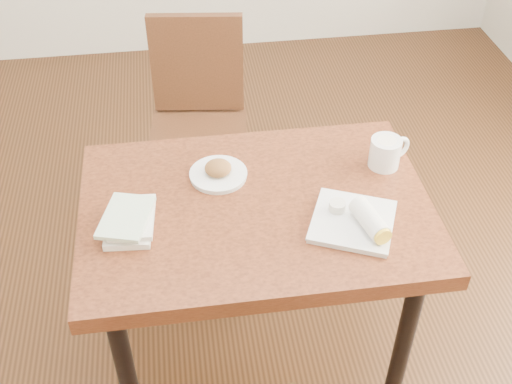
{
  "coord_description": "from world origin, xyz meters",
  "views": [
    {
      "loc": [
        -0.22,
        -1.51,
        2.12
      ],
      "look_at": [
        0.0,
        0.0,
        0.8
      ],
      "focal_mm": 45.0,
      "sensor_mm": 36.0,
      "label": 1
    }
  ],
  "objects": [
    {
      "name": "table",
      "position": [
        0.0,
        0.0,
        0.66
      ],
      "size": [
        1.12,
        0.79,
        0.75
      ],
      "color": "brown",
      "rests_on": "ground"
    },
    {
      "name": "coffee_mug",
      "position": [
        0.47,
        0.14,
        0.81
      ],
      "size": [
        0.15,
        0.11,
        0.11
      ],
      "color": "white",
      "rests_on": "table"
    },
    {
      "name": "plate_scone",
      "position": [
        -0.11,
        0.15,
        0.77
      ],
      "size": [
        0.19,
        0.19,
        0.06
      ],
      "color": "white",
      "rests_on": "table"
    },
    {
      "name": "chair_far",
      "position": [
        -0.13,
        0.85,
        0.55
      ],
      "size": [
        0.47,
        0.47,
        0.95
      ],
      "color": "#492615",
      "rests_on": "ground"
    },
    {
      "name": "ground",
      "position": [
        0.0,
        0.0,
        -0.01
      ],
      "size": [
        4.0,
        5.0,
        0.01
      ],
      "primitive_type": "cube",
      "color": "#472814",
      "rests_on": "ground"
    },
    {
      "name": "plate_burrito",
      "position": [
        0.29,
        -0.15,
        0.78
      ],
      "size": [
        0.32,
        0.32,
        0.08
      ],
      "color": "white",
      "rests_on": "table"
    },
    {
      "name": "book_stack",
      "position": [
        -0.4,
        -0.05,
        0.78
      ],
      "size": [
        0.19,
        0.23,
        0.05
      ],
      "color": "white",
      "rests_on": "table"
    }
  ]
}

